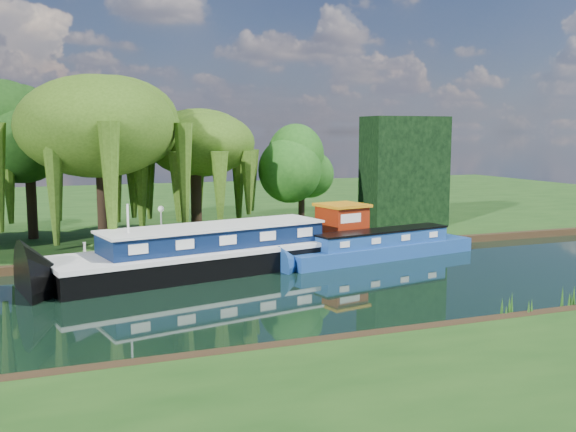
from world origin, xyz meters
name	(u,v)px	position (x,y,z in m)	size (l,w,h in m)	color
ground	(191,300)	(0.00, 0.00, 0.00)	(120.00, 120.00, 0.00)	black
far_bank	(114,209)	(0.00, 34.00, 0.23)	(120.00, 52.00, 0.45)	#163A0F
dutch_barge	(235,250)	(3.61, 5.55, 1.00)	(19.57, 8.21, 4.03)	black
narrowboat	(382,247)	(12.40, 5.27, 0.65)	(12.67, 4.37, 1.82)	navy
white_cruiser	(354,253)	(11.59, 7.20, 0.00)	(2.01, 2.33, 1.23)	silver
willow_left	(100,129)	(-2.68, 11.75, 7.49)	(8.08, 8.08, 9.69)	black
willow_right	(195,154)	(3.29, 13.55, 5.95)	(6.19, 6.19, 7.54)	black
tree_far_mid	(28,140)	(-6.70, 17.13, 6.80)	(5.64, 5.64, 9.22)	black
tree_far_right	(302,169)	(10.64, 13.49, 4.84)	(3.88, 3.88, 6.35)	black
conifer_hedge	(404,171)	(19.00, 14.00, 4.45)	(6.00, 3.00, 8.00)	black
lamppost	(161,216)	(0.50, 10.50, 2.42)	(0.36, 0.36, 2.56)	silver
mooring_posts	(150,247)	(-0.50, 8.40, 0.95)	(19.16, 0.16, 1.00)	silver
reeds_near	(420,318)	(6.87, -7.57, 0.55)	(33.70, 1.50, 1.10)	#1F4F15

